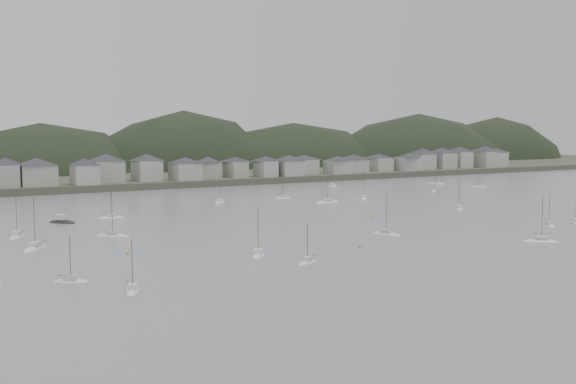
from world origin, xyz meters
TOP-DOWN VIEW (x-y plane):
  - ground at (0.00, 0.00)m, footprint 900.00×900.00m
  - far_shore_land at (0.00, 295.00)m, footprint 900.00×250.00m
  - forested_ridge at (4.83, 269.40)m, footprint 851.55×103.94m
  - waterfront_town at (50.59, 183.34)m, footprint 451.48×28.46m
  - sailboat_lead at (-52.91, 86.46)m, footprint 8.04×3.72m
  - moored_fleet at (-2.23, 60.80)m, footprint 250.16×157.87m
  - motor_launch_far at (-67.09, 84.68)m, footprint 7.50×8.12m
  - mooring_buoys at (0.25, 58.43)m, footprint 162.51×132.89m

SIDE VIEW (x-z plane):
  - forested_ridge at x=4.83m, z-range -62.57..40.00m
  - ground at x=0.00m, z-range 0.00..0.00m
  - mooring_buoys at x=0.25m, z-range -0.20..0.50m
  - moored_fleet at x=-2.23m, z-range -6.43..6.78m
  - sailboat_lead at x=-52.91m, z-range -5.12..5.48m
  - motor_launch_far at x=-67.09m, z-range -1.68..2.26m
  - far_shore_land at x=0.00m, z-range 0.00..3.00m
  - waterfront_town at x=50.59m, z-range 2.20..15.12m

